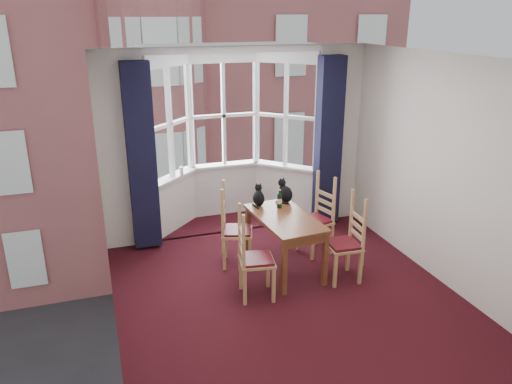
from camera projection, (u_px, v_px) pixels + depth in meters
name	position (u px, v px, depth m)	size (l,w,h in m)	color
floor	(292.00, 303.00, 5.88)	(4.50, 4.50, 0.00)	black
ceiling	(299.00, 59.00, 4.93)	(4.50, 4.50, 0.00)	white
wall_left	(104.00, 214.00, 4.81)	(4.50, 4.50, 0.00)	silver
wall_right	(449.00, 174.00, 6.00)	(4.50, 4.50, 0.00)	silver
wall_near	(423.00, 298.00, 3.40)	(4.00, 4.00, 0.00)	silver
wall_back_pier_left	(123.00, 153.00, 6.92)	(0.70, 0.12, 2.80)	silver
wall_back_pier_right	(337.00, 135.00, 7.91)	(0.70, 0.12, 2.80)	silver
bay_window	(228.00, 136.00, 7.86)	(2.76, 0.94, 2.80)	white
curtain_left	(142.00, 158.00, 6.85)	(0.38, 0.22, 2.60)	black
curtain_right	(328.00, 142.00, 7.70)	(0.38, 0.22, 2.60)	black
dining_table	(285.00, 225.00, 6.45)	(0.76, 1.28, 0.76)	brown
chair_left_near	(249.00, 261.00, 5.88)	(0.46, 0.48, 0.92)	tan
chair_left_far	(230.00, 232.00, 6.66)	(0.51, 0.52, 0.92)	tan
chair_right_near	(350.00, 245.00, 6.29)	(0.42, 0.44, 0.92)	tan
chair_right_far	(320.00, 220.00, 7.04)	(0.49, 0.51, 0.92)	tan
cat_left	(259.00, 197.00, 6.76)	(0.21, 0.25, 0.30)	black
cat_right	(285.00, 193.00, 6.88)	(0.25, 0.29, 0.34)	black
wine_bottle	(279.00, 200.00, 6.67)	(0.07, 0.07, 0.26)	black
candle_tall	(181.00, 171.00, 7.65)	(0.06, 0.06, 0.14)	white
street	(123.00, 146.00, 36.70)	(80.00, 80.00, 0.00)	#333335
tenement_building	(144.00, 61.00, 17.84)	(18.40, 7.80, 15.20)	#AB5A58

